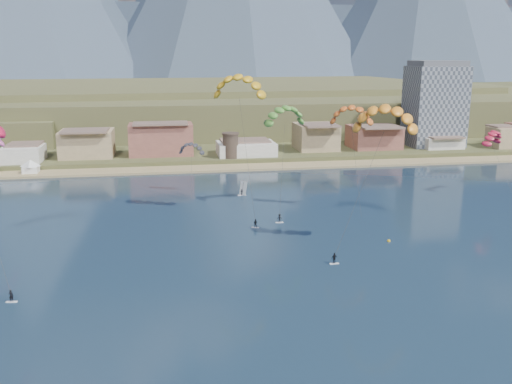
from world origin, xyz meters
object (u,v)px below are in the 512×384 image
at_px(kitesurfer_yellow, 239,83).
at_px(windsurfer, 242,191).
at_px(watchtower, 231,145).
at_px(kitesurfer_orange, 385,115).
at_px(apartment_tower, 435,104).
at_px(buoy, 389,241).
at_px(kitesurfer_green, 285,113).

xyz_separation_m(kitesurfer_yellow, windsurfer, (3.14, 17.75, -28.71)).
distance_m(watchtower, kitesurfer_orange, 91.80).
distance_m(apartment_tower, watchtower, 82.02).
bearing_deg(watchtower, buoy, -76.46).
relative_size(watchtower, kitesurfer_orange, 0.29).
xyz_separation_m(kitesurfer_orange, buoy, (2.77, 1.26, -25.12)).
relative_size(apartment_tower, watchtower, 3.72).
bearing_deg(buoy, kitesurfer_green, 115.85).
height_order(kitesurfer_yellow, kitesurfer_orange, kitesurfer_yellow).
bearing_deg(buoy, watchtower, 103.54).
relative_size(watchtower, kitesurfer_green, 0.32).
relative_size(kitesurfer_green, buoy, 39.51).
bearing_deg(kitesurfer_green, windsurfer, 125.88).
relative_size(kitesurfer_orange, buoy, 43.60).
bearing_deg(apartment_tower, kitesurfer_yellow, -138.23).
relative_size(kitesurfer_orange, kitesurfer_green, 1.10).
height_order(apartment_tower, kitesurfer_green, apartment_tower).
xyz_separation_m(watchtower, kitesurfer_orange, (18.12, -88.00, 18.86)).
xyz_separation_m(kitesurfer_orange, windsurfer, (-20.47, 43.39, -24.01)).
xyz_separation_m(kitesurfer_orange, kitesurfer_green, (-11.93, 31.58, -2.70)).
height_order(kitesurfer_orange, windsurfer, kitesurfer_orange).
distance_m(kitesurfer_orange, buoy, 25.30).
relative_size(watchtower, buoy, 12.70).
bearing_deg(buoy, kitesurfer_orange, -155.60).
height_order(kitesurfer_yellow, buoy, kitesurfer_yellow).
bearing_deg(buoy, kitesurfer_yellow, 137.25).
distance_m(watchtower, kitesurfer_yellow, 66.89).
bearing_deg(apartment_tower, kitesurfer_green, -136.34).
xyz_separation_m(watchtower, kitesurfer_green, (6.20, -56.42, 16.16)).
relative_size(kitesurfer_green, windsurfer, 6.94).
height_order(kitesurfer_yellow, kitesurfer_green, kitesurfer_yellow).
distance_m(watchtower, kitesurfer_green, 59.01).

